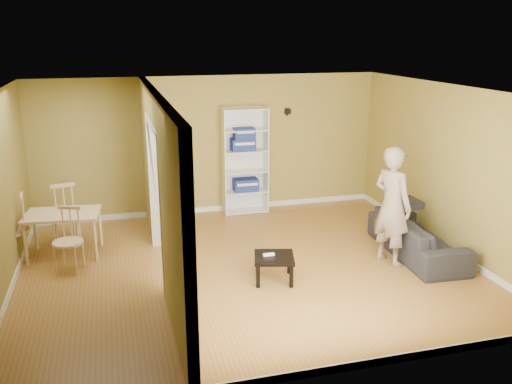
# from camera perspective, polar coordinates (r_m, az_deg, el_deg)

# --- Properties ---
(room_shell) EXTENTS (6.50, 6.50, 6.50)m
(room_shell) POSITION_cam_1_polar(r_m,az_deg,el_deg) (7.65, -1.06, 0.92)
(room_shell) COLOR olive
(room_shell) RESTS_ON ground
(partition) EXTENTS (0.22, 5.50, 2.60)m
(partition) POSITION_cam_1_polar(r_m,az_deg,el_deg) (7.46, -10.03, 0.26)
(partition) COLOR olive
(partition) RESTS_ON ground
(wall_speaker) EXTENTS (0.10, 0.10, 0.10)m
(wall_speaker) POSITION_cam_1_polar(r_m,az_deg,el_deg) (10.48, 3.36, 8.47)
(wall_speaker) COLOR black
(wall_speaker) RESTS_ON room_shell
(sofa) EXTENTS (2.07, 0.98, 0.77)m
(sofa) POSITION_cam_1_polar(r_m,az_deg,el_deg) (8.79, 16.68, -3.97)
(sofa) COLOR #262629
(sofa) RESTS_ON ground
(person) EXTENTS (0.93, 0.83, 2.11)m
(person) POSITION_cam_1_polar(r_m,az_deg,el_deg) (8.16, 14.19, -0.38)
(person) COLOR slate
(person) RESTS_ON ground
(bookshelf) EXTENTS (0.85, 0.37, 2.02)m
(bookshelf) POSITION_cam_1_polar(r_m,az_deg,el_deg) (10.32, -1.25, 3.34)
(bookshelf) COLOR white
(bookshelf) RESTS_ON ground
(paper_box_navy_a) EXTENTS (0.46, 0.30, 0.24)m
(paper_box_navy_a) POSITION_cam_1_polar(r_m,az_deg,el_deg) (10.39, -1.09, 0.78)
(paper_box_navy_a) COLOR navy
(paper_box_navy_a) RESTS_ON bookshelf
(paper_box_navy_b) EXTENTS (0.44, 0.29, 0.23)m
(paper_box_navy_b) POSITION_cam_1_polar(r_m,az_deg,el_deg) (10.19, -1.39, 5.03)
(paper_box_navy_b) COLOR navy
(paper_box_navy_b) RESTS_ON bookshelf
(paper_box_navy_c) EXTENTS (0.39, 0.25, 0.20)m
(paper_box_navy_c) POSITION_cam_1_polar(r_m,az_deg,el_deg) (10.16, -1.26, 6.06)
(paper_box_navy_c) COLOR navy
(paper_box_navy_c) RESTS_ON bookshelf
(coffee_table) EXTENTS (0.55, 0.55, 0.36)m
(coffee_table) POSITION_cam_1_polar(r_m,az_deg,el_deg) (7.60, 1.92, -7.14)
(coffee_table) COLOR black
(coffee_table) RESTS_ON ground
(game_controller) EXTENTS (0.16, 0.04, 0.03)m
(game_controller) POSITION_cam_1_polar(r_m,az_deg,el_deg) (7.59, 1.35, -6.60)
(game_controller) COLOR white
(game_controller) RESTS_ON coffee_table
(dining_table) EXTENTS (1.10, 0.73, 0.69)m
(dining_table) POSITION_cam_1_polar(r_m,az_deg,el_deg) (8.85, -19.70, -2.57)
(dining_table) COLOR beige
(dining_table) RESTS_ON ground
(chair_left) EXTENTS (0.53, 0.53, 1.04)m
(chair_left) POSITION_cam_1_polar(r_m,az_deg,el_deg) (8.91, -24.30, -3.58)
(chair_left) COLOR #CDB37E
(chair_left) RESTS_ON ground
(chair_near) EXTENTS (0.55, 0.55, 0.95)m
(chair_near) POSITION_cam_1_polar(r_m,az_deg,el_deg) (8.27, -19.21, -4.86)
(chair_near) COLOR #CEB484
(chair_near) RESTS_ON ground
(chair_far) EXTENTS (0.58, 0.58, 1.06)m
(chair_far) POSITION_cam_1_polar(r_m,az_deg,el_deg) (9.41, -19.60, -1.97)
(chair_far) COLOR tan
(chair_far) RESTS_ON ground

